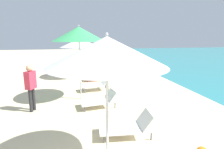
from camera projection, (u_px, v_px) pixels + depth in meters
name	position (u px, v px, depth m)	size (l,w,h in m)	color
umbrella_second	(107.00, 52.00, 3.20)	(2.17, 2.17, 2.64)	silver
lounger_second_shoreside	(127.00, 126.00, 4.80)	(1.42, 0.80, 0.62)	white
umbrella_third	(79.00, 34.00, 7.12)	(2.11, 2.11, 3.02)	silver
lounger_third_shoreside	(96.00, 84.00, 8.80)	(1.48, 0.77, 0.60)	white
lounger_third_inland	(99.00, 100.00, 6.77)	(1.37, 0.86, 0.60)	white
umbrella_farthest	(80.00, 43.00, 11.40)	(2.52, 2.52, 2.52)	olive
lounger_farthest_shoreside	(94.00, 69.00, 13.00)	(1.31, 0.70, 0.54)	white
lounger_farthest_inland	(97.00, 75.00, 10.83)	(1.41, 0.78, 0.64)	#D8593F
person_walking_near	(91.00, 54.00, 16.74)	(0.42, 0.40, 1.70)	silver
person_walking_far	(31.00, 84.00, 6.25)	(0.35, 0.42, 1.64)	#262628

